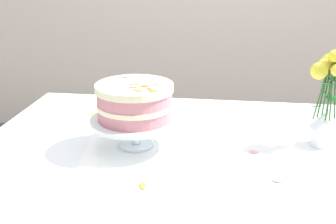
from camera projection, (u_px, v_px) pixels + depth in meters
dining_table at (188, 176)px, 1.34m from camera, size 1.40×1.00×0.74m
linen_napkin at (136, 147)px, 1.33m from camera, size 0.36×0.36×0.00m
cake_stand at (135, 123)px, 1.30m from camera, size 0.29×0.29×0.10m
layer_cake at (135, 101)px, 1.28m from camera, size 0.24×0.24×0.12m
flower_vase at (326, 99)px, 1.29m from camera, size 0.12×0.09×0.32m
loose_petal_0 at (143, 185)px, 1.10m from camera, size 0.03×0.05×0.01m
loose_petal_1 at (254, 152)px, 1.29m from camera, size 0.04×0.04×0.00m
loose_petal_2 at (279, 180)px, 1.12m from camera, size 0.03×0.03×0.01m
loose_petal_3 at (92, 114)px, 1.62m from camera, size 0.04×0.04×0.00m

